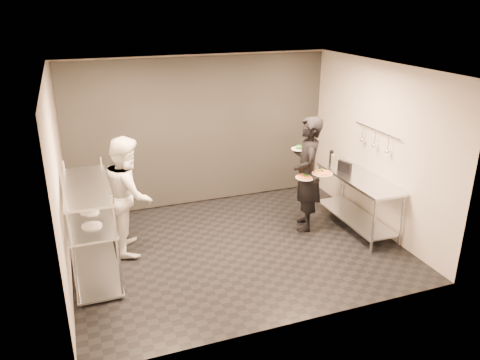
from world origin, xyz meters
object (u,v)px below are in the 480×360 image
object	(u,v)px
prep_counter	(357,193)
bottle_green	(333,161)
bottle_clear	(342,160)
bottle_dark	(331,157)
pizza_plate_near	(305,177)
salad_plate	(299,148)
pass_rack	(91,225)
chef	(129,195)
waiter	(307,174)
pizza_plate_far	(322,173)
pos_monitor	(345,167)

from	to	relation	value
prep_counter	bottle_green	world-z (taller)	bottle_green
bottle_clear	bottle_dark	distance (m)	0.20
pizza_plate_near	salad_plate	bearing A→B (deg)	78.06
pass_rack	chef	size ratio (longest dim) A/B	0.87
waiter	bottle_green	distance (m)	0.70
prep_counter	pass_rack	bearing A→B (deg)	-179.97
pizza_plate_far	salad_plate	bearing A→B (deg)	110.81
waiter	chef	world-z (taller)	waiter
chef	bottle_clear	size ratio (longest dim) A/B	9.37
bottle_green	bottle_clear	xyz separation A→B (m)	(0.22, 0.06, -0.03)
pizza_plate_near	pos_monitor	size ratio (longest dim) A/B	1.13
chef	pizza_plate_far	bearing A→B (deg)	-93.96
chef	bottle_green	size ratio (longest dim) A/B	7.31
pass_rack	pos_monitor	size ratio (longest dim) A/B	5.77
pass_rack	bottle_dark	bearing A→B (deg)	10.15
pass_rack	salad_plate	world-z (taller)	pass_rack
pos_monitor	bottle_clear	size ratio (longest dim) A/B	1.42
pass_rack	bottle_green	world-z (taller)	pass_rack
pizza_plate_near	prep_counter	bearing A→B (deg)	-5.77
pizza_plate_far	salad_plate	distance (m)	0.60
prep_counter	bottle_clear	size ratio (longest dim) A/B	9.21
prep_counter	pizza_plate_near	world-z (taller)	pizza_plate_near
pizza_plate_far	bottle_dark	xyz separation A→B (m)	(0.59, 0.71, -0.02)
salad_plate	bottle_dark	distance (m)	0.87
waiter	bottle_green	world-z (taller)	waiter
salad_plate	bottle_green	size ratio (longest dim) A/B	1.06
bottle_clear	bottle_green	bearing A→B (deg)	-164.75
chef	pos_monitor	distance (m)	3.62
pos_monitor	salad_plate	bearing A→B (deg)	145.06
pos_monitor	pass_rack	bearing A→B (deg)	168.05
prep_counter	pizza_plate_far	xyz separation A→B (m)	(-0.69, 0.04, 0.44)
pizza_plate_far	pos_monitor	distance (m)	0.61
bottle_clear	waiter	bearing A→B (deg)	-159.19
chef	pizza_plate_near	xyz separation A→B (m)	(2.77, -0.48, 0.10)
bottle_green	pizza_plate_far	bearing A→B (deg)	-134.79
chef	pizza_plate_near	distance (m)	2.81
pizza_plate_near	pizza_plate_far	xyz separation A→B (m)	(0.28, -0.06, 0.06)
pizza_plate_near	bottle_clear	size ratio (longest dim) A/B	1.60
waiter	pos_monitor	distance (m)	0.71
chef	bottle_dark	size ratio (longest dim) A/B	7.27
pass_rack	pizza_plate_near	bearing A→B (deg)	1.70
chef	salad_plate	distance (m)	2.90
prep_counter	salad_plate	world-z (taller)	salad_plate
waiter	pos_monitor	world-z (taller)	waiter
pos_monitor	bottle_clear	distance (m)	0.37
waiter	pass_rack	bearing A→B (deg)	-62.71
bottle_dark	pos_monitor	bearing A→B (deg)	-92.96
waiter	bottle_clear	distance (m)	0.93
prep_counter	pos_monitor	xyz separation A→B (m)	(-0.12, 0.27, 0.39)
bottle_green	bottle_dark	bearing A→B (deg)	66.84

